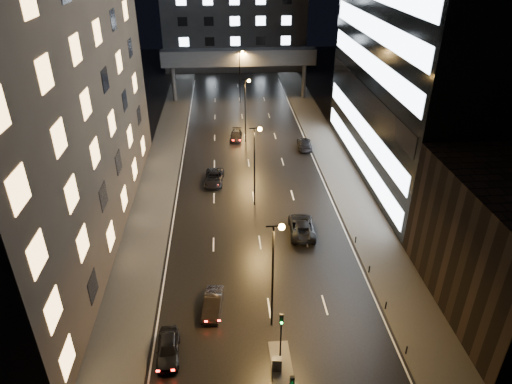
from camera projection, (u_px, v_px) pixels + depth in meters
ground at (249, 163)px, 66.62m from camera, size 160.00×160.00×0.00m
sidewalk_left at (158, 181)px, 61.41m from camera, size 5.00×110.00×0.15m
sidewalk_right at (341, 175)px, 63.04m from camera, size 5.00×110.00×0.15m
building_left at (11, 48)px, 41.47m from camera, size 15.00×48.00×40.00m
building_right_low at (510, 250)px, 38.00m from camera, size 10.00×18.00×12.00m
building_far at (234, 14)px, 111.04m from camera, size 34.00×14.00×25.00m
skybridge at (239, 58)px, 88.68m from camera, size 30.00×3.00×10.00m
median_island at (284, 384)px, 33.50m from camera, size 1.60×8.00×0.15m
traffic_signal_near at (281, 329)px, 34.20m from camera, size 0.28×0.34×4.40m
bollard_row at (395, 327)px, 37.89m from camera, size 0.12×25.12×0.90m
streetlight_near at (275, 264)px, 35.59m from camera, size 1.45×0.50×10.15m
streetlight_mid_a at (256, 157)px, 53.01m from camera, size 1.45×0.50×10.15m
streetlight_mid_b at (246, 103)px, 70.43m from camera, size 1.45×0.50×10.15m
streetlight_far at (240, 70)px, 87.85m from camera, size 1.45×0.50×10.15m
car_away_a at (168, 348)px, 35.56m from camera, size 1.96×4.41×1.47m
car_away_b at (213, 304)px, 39.95m from camera, size 2.02×4.44×1.41m
car_away_c at (214, 178)px, 60.84m from camera, size 2.91×5.52×1.48m
car_away_d at (236, 136)px, 74.07m from camera, size 2.32×4.65×1.30m
car_toward_a at (302, 227)px, 50.43m from camera, size 3.07×6.03×1.63m
car_toward_b at (304, 144)px, 70.93m from camera, size 2.49×5.27×1.48m
utility_cabinet at (277, 364)px, 34.29m from camera, size 0.77×0.58×1.14m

